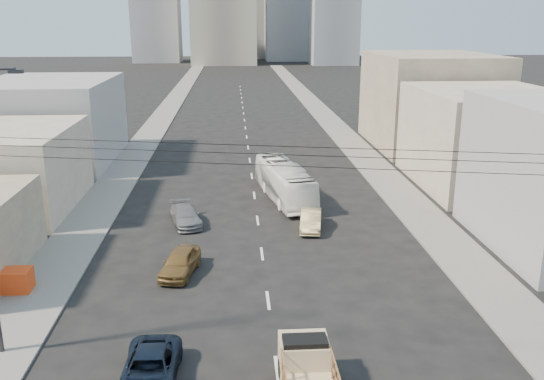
{
  "coord_description": "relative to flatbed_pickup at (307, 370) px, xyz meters",
  "views": [
    {
      "loc": [
        -1.57,
        -18.04,
        13.53
      ],
      "look_at": [
        0.72,
        15.65,
        3.5
      ],
      "focal_mm": 38.0,
      "sensor_mm": 36.0,
      "label": 1
    }
  ],
  "objects": [
    {
      "name": "sedan_grey",
      "position": [
        -5.96,
        19.27,
        -0.47
      ],
      "size": [
        2.73,
        4.58,
        1.24
      ],
      "primitive_type": "imported",
      "rotation": [
        0.0,
        0.0,
        0.24
      ],
      "color": "slate",
      "rests_on": "ground"
    },
    {
      "name": "bldg_left_far",
      "position": [
        -20.49,
        38.7,
        2.91
      ],
      "size": [
        12.0,
        16.0,
        8.0
      ],
      "primitive_type": "cube",
      "color": "#97979A",
      "rests_on": "ground"
    },
    {
      "name": "lane_dashes",
      "position": [
        -0.99,
        52.7,
        -1.09
      ],
      "size": [
        0.15,
        104.0,
        0.01
      ],
      "color": "silver",
      "rests_on": "ground"
    },
    {
      "name": "sidewalk_right",
      "position": [
        10.76,
        69.7,
        -1.03
      ],
      "size": [
        3.5,
        180.0,
        0.12
      ],
      "primitive_type": "cube",
      "color": "slate",
      "rests_on": "ground"
    },
    {
      "name": "flatbed_pickup",
      "position": [
        0.0,
        0.0,
        0.0
      ],
      "size": [
        1.95,
        4.41,
        1.9
      ],
      "color": "#CCB389",
      "rests_on": "ground"
    },
    {
      "name": "overhead_wires",
      "position": [
        -0.99,
        1.2,
        7.87
      ],
      "size": [
        23.01,
        5.02,
        0.72
      ],
      "color": "black",
      "rests_on": "ground"
    },
    {
      "name": "navy_pickup",
      "position": [
        -5.94,
        1.07,
        -0.46
      ],
      "size": [
        2.21,
        4.63,
        1.28
      ],
      "primitive_type": "imported",
      "rotation": [
        0.0,
        0.0,
        -0.02
      ],
      "color": "black",
      "rests_on": "ground"
    },
    {
      "name": "bldg_right_mid",
      "position": [
        18.51,
        27.7,
        2.91
      ],
      "size": [
        11.0,
        14.0,
        8.0
      ],
      "primitive_type": "cube",
      "color": "#A99C88",
      "rests_on": "ground"
    },
    {
      "name": "midrise_nw",
      "position": [
        -26.99,
        179.7,
        15.91
      ],
      "size": [
        15.0,
        15.0,
        34.0
      ],
      "primitive_type": "cube",
      "color": "gray",
      "rests_on": "ground"
    },
    {
      "name": "midrise_east",
      "position": [
        29.01,
        164.7,
        12.91
      ],
      "size": [
        14.0,
        14.0,
        28.0
      ],
      "primitive_type": "cube",
      "color": "gray",
      "rests_on": "ground"
    },
    {
      "name": "city_bus",
      "position": [
        1.34,
        24.6,
        0.32
      ],
      "size": [
        4.19,
        10.45,
        2.84
      ],
      "primitive_type": "imported",
      "rotation": [
        0.0,
        0.0,
        0.18
      ],
      "color": "white",
      "rests_on": "ground"
    },
    {
      "name": "bldg_right_far",
      "position": [
        19.01,
        43.7,
        3.91
      ],
      "size": [
        12.0,
        16.0,
        10.0
      ],
      "primitive_type": "cube",
      "color": "gray",
      "rests_on": "ground"
    },
    {
      "name": "sidewalk_left",
      "position": [
        -12.74,
        69.7,
        -1.03
      ],
      "size": [
        3.5,
        180.0,
        0.12
      ],
      "primitive_type": "cube",
      "color": "slate",
      "rests_on": "ground"
    },
    {
      "name": "sedan_brown",
      "position": [
        -5.65,
        11.19,
        -0.41
      ],
      "size": [
        2.39,
        4.26,
        1.37
      ],
      "primitive_type": "imported",
      "rotation": [
        0.0,
        0.0,
        -0.2
      ],
      "color": "brown",
      "rests_on": "ground"
    },
    {
      "name": "crate_stack",
      "position": [
        -13.99,
        9.44,
        -0.4
      ],
      "size": [
        1.8,
        1.2,
        1.14
      ],
      "color": "#E74315",
      "rests_on": "sidewalk_left"
    },
    {
      "name": "sedan_tan",
      "position": [
        2.5,
        17.73,
        -0.46
      ],
      "size": [
        1.93,
        4.01,
        1.27
      ],
      "primitive_type": "imported",
      "rotation": [
        0.0,
        0.0,
        -0.16
      ],
      "color": "tan",
      "rests_on": "ground"
    }
  ]
}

